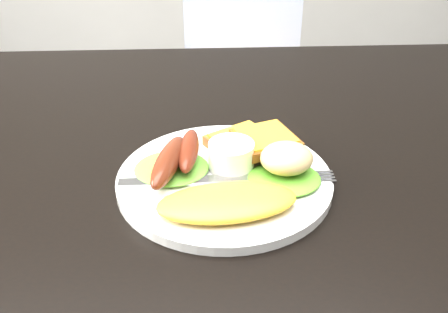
# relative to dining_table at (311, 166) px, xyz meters

# --- Properties ---
(dining_table) EXTENTS (1.20, 0.80, 0.04)m
(dining_table) POSITION_rel_dining_table_xyz_m (0.00, 0.00, 0.00)
(dining_table) COLOR black
(dining_table) RESTS_ON ground
(dining_chair) EXTENTS (0.43, 0.43, 0.04)m
(dining_chair) POSITION_rel_dining_table_xyz_m (-0.00, 0.91, -0.28)
(dining_chair) COLOR #9D714E
(dining_chair) RESTS_ON ground
(person) EXTENTS (0.54, 0.39, 1.44)m
(person) POSITION_rel_dining_table_xyz_m (-0.35, 0.45, -0.01)
(person) COLOR navy
(person) RESTS_ON ground
(plate) EXTENTS (0.25, 0.25, 0.01)m
(plate) POSITION_rel_dining_table_xyz_m (-0.12, -0.07, 0.03)
(plate) COLOR white
(plate) RESTS_ON dining_table
(lettuce_left) EXTENTS (0.09, 0.08, 0.01)m
(lettuce_left) POSITION_rel_dining_table_xyz_m (-0.18, -0.05, 0.04)
(lettuce_left) COLOR #4A971A
(lettuce_left) RESTS_ON plate
(lettuce_right) EXTENTS (0.09, 0.08, 0.01)m
(lettuce_right) POSITION_rel_dining_table_xyz_m (-0.05, -0.08, 0.04)
(lettuce_right) COLOR #558E24
(lettuce_right) RESTS_ON plate
(omelette) EXTENTS (0.16, 0.09, 0.02)m
(omelette) POSITION_rel_dining_table_xyz_m (-0.12, -0.13, 0.04)
(omelette) COLOR yellow
(omelette) RESTS_ON plate
(sausage_a) EXTENTS (0.05, 0.11, 0.03)m
(sausage_a) POSITION_rel_dining_table_xyz_m (-0.18, -0.07, 0.05)
(sausage_a) COLOR maroon
(sausage_a) RESTS_ON lettuce_left
(sausage_b) EXTENTS (0.03, 0.10, 0.02)m
(sausage_b) POSITION_rel_dining_table_xyz_m (-0.16, -0.04, 0.05)
(sausage_b) COLOR maroon
(sausage_b) RESTS_ON lettuce_left
(ramekin) EXTENTS (0.07, 0.07, 0.03)m
(ramekin) POSITION_rel_dining_table_xyz_m (-0.11, -0.05, 0.05)
(ramekin) COLOR white
(ramekin) RESTS_ON plate
(toast_a) EXTENTS (0.10, 0.10, 0.01)m
(toast_a) POSITION_rel_dining_table_xyz_m (-0.09, -0.01, 0.04)
(toast_a) COLOR #975726
(toast_a) RESTS_ON plate
(toast_b) EXTENTS (0.09, 0.09, 0.01)m
(toast_b) POSITION_rel_dining_table_xyz_m (-0.06, -0.02, 0.05)
(toast_b) COLOR #99561F
(toast_b) RESTS_ON toast_a
(potato_salad) EXTENTS (0.07, 0.07, 0.03)m
(potato_salad) POSITION_rel_dining_table_xyz_m (-0.05, -0.07, 0.06)
(potato_salad) COLOR #C4C68D
(potato_salad) RESTS_ON lettuce_right
(fork) EXTENTS (0.18, 0.02, 0.00)m
(fork) POSITION_rel_dining_table_xyz_m (-0.15, -0.08, 0.03)
(fork) COLOR #ADAFB7
(fork) RESTS_ON plate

